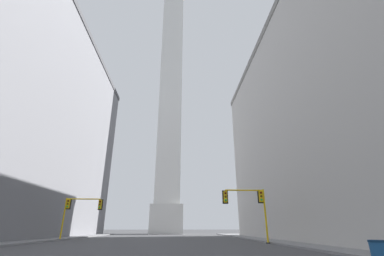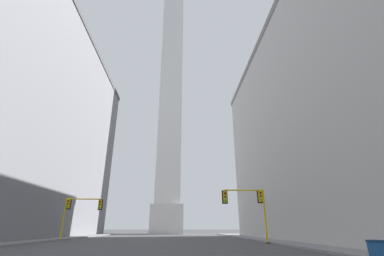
{
  "view_description": "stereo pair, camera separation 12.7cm",
  "coord_description": "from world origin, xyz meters",
  "px_view_note": "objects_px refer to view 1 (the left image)",
  "views": [
    {
      "loc": [
        2.39,
        -2.65,
        1.43
      ],
      "look_at": [
        4.72,
        39.08,
        17.67
      ],
      "focal_mm": 24.0,
      "sensor_mm": 36.0,
      "label": 1
    },
    {
      "loc": [
        2.51,
        -2.65,
        1.43
      ],
      "look_at": [
        4.72,
        39.08,
        17.67
      ],
      "focal_mm": 24.0,
      "sensor_mm": 36.0,
      "label": 2
    }
  ],
  "objects_px": {
    "trash_bin": "(380,253)",
    "obelisk": "(171,89)",
    "traffic_light_mid_left": "(78,208)",
    "traffic_light_mid_right": "(250,202)"
  },
  "relations": [
    {
      "from": "trash_bin",
      "to": "obelisk",
      "type": "bearing_deg",
      "value": 101.03
    },
    {
      "from": "traffic_light_mid_left",
      "to": "trash_bin",
      "type": "height_order",
      "value": "traffic_light_mid_left"
    },
    {
      "from": "trash_bin",
      "to": "traffic_light_mid_left",
      "type": "bearing_deg",
      "value": 130.99
    },
    {
      "from": "traffic_light_mid_right",
      "to": "trash_bin",
      "type": "height_order",
      "value": "traffic_light_mid_right"
    },
    {
      "from": "traffic_light_mid_right",
      "to": "trash_bin",
      "type": "xyz_separation_m",
      "value": [
        0.79,
        -15.44,
        -3.35
      ]
    },
    {
      "from": "obelisk",
      "to": "traffic_light_mid_left",
      "type": "bearing_deg",
      "value": -108.41
    },
    {
      "from": "obelisk",
      "to": "traffic_light_mid_right",
      "type": "relative_size",
      "value": 15.77
    },
    {
      "from": "traffic_light_mid_left",
      "to": "trash_bin",
      "type": "distance_m",
      "value": 31.39
    },
    {
      "from": "traffic_light_mid_right",
      "to": "traffic_light_mid_left",
      "type": "bearing_deg",
      "value": 157.58
    },
    {
      "from": "traffic_light_mid_right",
      "to": "trash_bin",
      "type": "bearing_deg",
      "value": -87.09
    }
  ]
}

